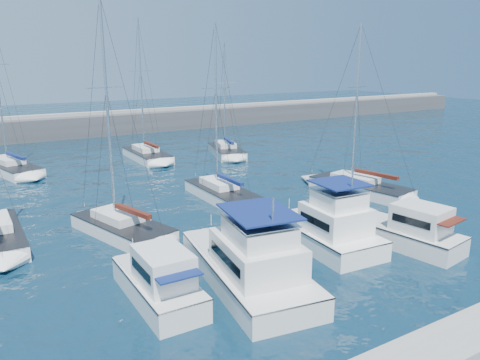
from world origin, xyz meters
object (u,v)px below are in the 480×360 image
motor_yacht_stbd_outer (411,233)px  sailboat_back_c (226,151)px  sailboat_mid_c (222,193)px  sailboat_mid_b (122,227)px  motor_yacht_port_inner (251,264)px  sailboat_mid_e (360,187)px  motor_yacht_stbd_inner (329,229)px  sailboat_back_b (147,155)px  sailboat_back_a (11,168)px  motor_yacht_port_outer (160,283)px

motor_yacht_stbd_outer → sailboat_back_c: size_ratio=0.51×
sailboat_mid_c → sailboat_mid_b: bearing=-158.5°
motor_yacht_port_inner → sailboat_mid_e: (17.12, 9.47, -0.62)m
motor_yacht_stbd_inner → motor_yacht_stbd_outer: 5.01m
motor_yacht_stbd_inner → sailboat_back_b: bearing=94.9°
sailboat_mid_b → sailboat_mid_c: (9.56, 3.78, -0.01)m
sailboat_back_b → sailboat_mid_e: bearing=-65.1°
motor_yacht_stbd_inner → motor_yacht_port_inner: bearing=-161.3°
sailboat_mid_e → sailboat_back_a: bearing=124.9°
sailboat_mid_c → motor_yacht_stbd_inner: bearing=-86.7°
sailboat_mid_e → sailboat_back_c: 20.36m
motor_yacht_port_inner → motor_yacht_port_outer: bearing=178.4°
motor_yacht_stbd_inner → sailboat_mid_b: 13.36m
motor_yacht_stbd_inner → motor_yacht_port_outer: bearing=-171.1°
sailboat_back_a → sailboat_back_b: size_ratio=1.08×
sailboat_back_a → sailboat_back_b: (14.09, -0.93, -0.01)m
motor_yacht_port_outer → motor_yacht_stbd_inner: bearing=5.0°
motor_yacht_stbd_outer → sailboat_back_c: (4.33, 30.63, -0.43)m
sailboat_back_b → motor_yacht_stbd_inner: bearing=-89.5°
motor_yacht_port_inner → sailboat_back_a: sailboat_back_a is taller
motor_yacht_stbd_outer → sailboat_back_b: size_ratio=0.43×
motor_yacht_port_outer → sailboat_mid_b: (1.10, 9.48, -0.41)m
motor_yacht_stbd_inner → sailboat_mid_e: (10.29, 7.68, -0.62)m
sailboat_mid_c → sailboat_back_c: 18.23m
motor_yacht_port_outer → sailboat_back_b: bearing=71.0°
sailboat_back_b → sailboat_back_c: bearing=-15.8°
sailboat_mid_b → sailboat_mid_e: (20.59, -0.83, -0.02)m
motor_yacht_stbd_outer → sailboat_back_b: sailboat_back_b is taller
sailboat_mid_c → motor_yacht_port_outer: bearing=-128.9°
sailboat_mid_c → sailboat_mid_e: bearing=-22.8°
sailboat_back_c → motor_yacht_stbd_inner: bearing=-90.6°
motor_yacht_stbd_inner → sailboat_back_a: size_ratio=0.45×
motor_yacht_port_inner → sailboat_mid_c: (6.09, 14.08, -0.61)m
sailboat_mid_b → sailboat_mid_c: bearing=5.3°
sailboat_back_c → sailboat_back_a: bearing=-171.9°
motor_yacht_port_inner → motor_yacht_stbd_outer: motor_yacht_port_inner is taller
motor_yacht_port_outer → sailboat_back_c: bearing=55.5°
motor_yacht_port_outer → motor_yacht_stbd_outer: size_ratio=0.95×
motor_yacht_port_inner → sailboat_mid_b: bearing=117.1°
motor_yacht_port_inner → sailboat_back_b: 32.87m
sailboat_mid_e → sailboat_back_b: (-10.79, 22.78, 0.02)m
sailboat_back_b → sailboat_back_c: (9.07, -2.49, -0.02)m
sailboat_mid_e → sailboat_back_a: size_ratio=0.83×
motor_yacht_port_inner → motor_yacht_stbd_outer: 11.10m
sailboat_mid_c → motor_yacht_port_inner: bearing=-113.5°
motor_yacht_port_outer → sailboat_back_a: sailboat_back_a is taller
sailboat_mid_e → sailboat_back_a: sailboat_back_a is taller
sailboat_mid_b → sailboat_back_b: bearing=49.6°
motor_yacht_port_inner → motor_yacht_stbd_inner: same height
motor_yacht_stbd_outer → motor_yacht_stbd_inner: bearing=138.8°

